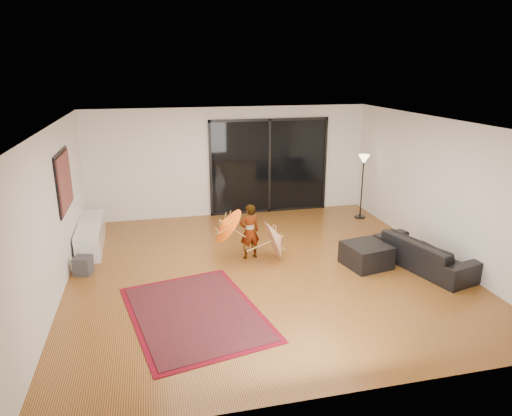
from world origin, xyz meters
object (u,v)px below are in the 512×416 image
object	(u,v)px
media_console	(91,235)
sofa	(425,253)
child	(250,232)
ottoman	(366,255)

from	to	relation	value
media_console	sofa	xyz separation A→B (m)	(6.20, -2.51, 0.03)
sofa	child	xyz separation A→B (m)	(-3.09, 1.18, 0.26)
sofa	child	bearing A→B (deg)	54.25
sofa	ottoman	xyz separation A→B (m)	(-1.03, 0.32, -0.07)
media_console	sofa	distance (m)	6.69
sofa	child	distance (m)	3.32
media_console	ottoman	distance (m)	5.62
media_console	ottoman	size ratio (longest dim) A/B	2.48
sofa	ottoman	bearing A→B (deg)	58.06
child	media_console	bearing A→B (deg)	-33.42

